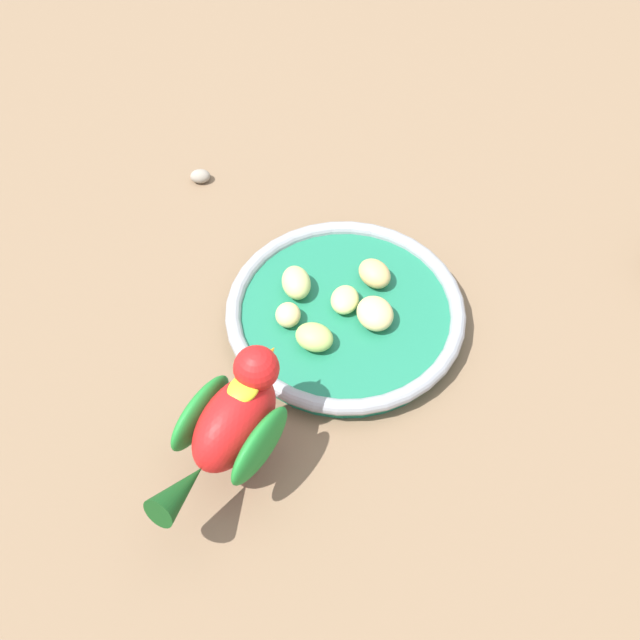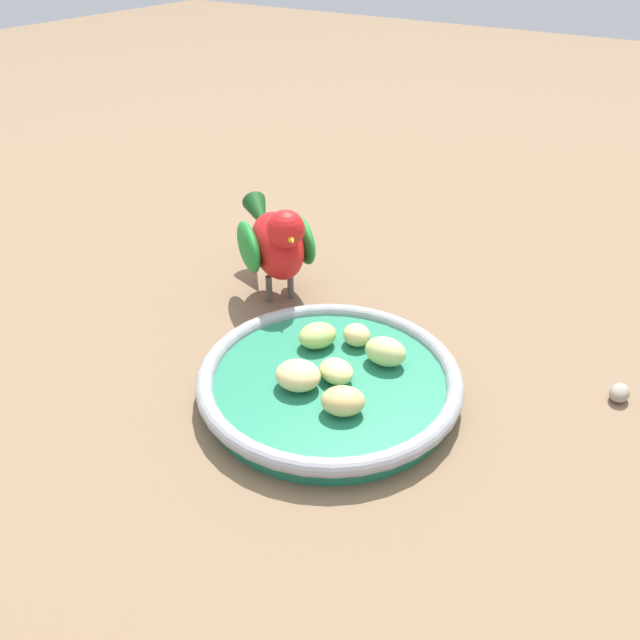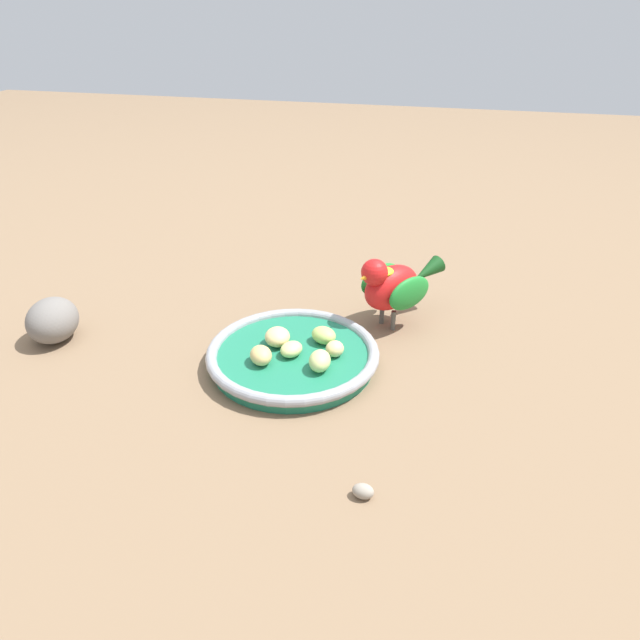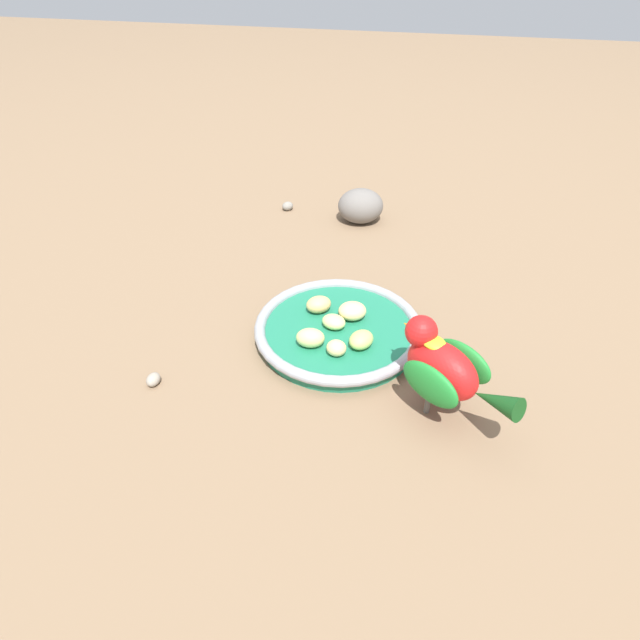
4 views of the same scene
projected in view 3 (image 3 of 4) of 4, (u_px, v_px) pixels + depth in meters
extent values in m
plane|color=#7A6047|center=(293.00, 365.00, 0.81)|extent=(4.00, 4.00, 0.00)
cylinder|color=#1E7251|center=(294.00, 359.00, 0.81)|extent=(0.22, 0.22, 0.02)
torus|color=#93969B|center=(294.00, 353.00, 0.80)|extent=(0.23, 0.23, 0.02)
ellipsoid|color=#C6D17A|center=(289.00, 349.00, 0.79)|extent=(0.04, 0.04, 0.02)
ellipsoid|color=#B2CC66|center=(324.00, 335.00, 0.82)|extent=(0.05, 0.04, 0.02)
ellipsoid|color=tan|center=(261.00, 355.00, 0.78)|extent=(0.04, 0.05, 0.02)
ellipsoid|color=#C6D17A|center=(320.00, 361.00, 0.76)|extent=(0.03, 0.04, 0.03)
ellipsoid|color=#E5C67F|center=(277.00, 337.00, 0.82)|extent=(0.04, 0.05, 0.02)
ellipsoid|color=#E5C67F|center=(335.00, 349.00, 0.79)|extent=(0.03, 0.03, 0.02)
cylinder|color=#59544C|center=(393.00, 320.00, 0.89)|extent=(0.01, 0.01, 0.03)
cylinder|color=#59544C|center=(382.00, 314.00, 0.91)|extent=(0.01, 0.01, 0.03)
ellipsoid|color=red|center=(391.00, 287.00, 0.88)|extent=(0.10, 0.11, 0.07)
ellipsoid|color=#1E7F2D|center=(409.00, 293.00, 0.86)|extent=(0.06, 0.07, 0.05)
ellipsoid|color=#1E7F2D|center=(381.00, 279.00, 0.90)|extent=(0.06, 0.07, 0.05)
cone|color=#144719|center=(426.00, 272.00, 0.91)|extent=(0.06, 0.07, 0.04)
sphere|color=red|center=(375.00, 272.00, 0.84)|extent=(0.05, 0.05, 0.04)
cone|color=orange|center=(365.00, 278.00, 0.83)|extent=(0.02, 0.02, 0.01)
ellipsoid|color=yellow|center=(384.00, 272.00, 0.85)|extent=(0.04, 0.04, 0.01)
ellipsoid|color=slate|center=(52.00, 320.00, 0.86)|extent=(0.08, 0.09, 0.06)
ellipsoid|color=gray|center=(363.00, 491.00, 0.60)|extent=(0.02, 0.02, 0.02)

